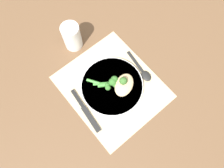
{
  "coord_description": "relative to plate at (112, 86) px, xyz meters",
  "views": [
    {
      "loc": [
        -0.22,
        0.19,
        0.82
      ],
      "look_at": [
        0.0,
        0.0,
        0.03
      ],
      "focal_mm": 35.0,
      "sensor_mm": 36.0,
      "label": 1
    }
  ],
  "objects": [
    {
      "name": "knife",
      "position": [
        -0.01,
        0.14,
        -0.01
      ],
      "size": [
        0.19,
        0.04,
        0.01
      ],
      "rotation": [
        0.0,
        0.0,
        1.47
      ],
      "color": "black",
      "rests_on": "placemat"
    },
    {
      "name": "spoon",
      "position": [
        -0.04,
        -0.14,
        -0.0
      ],
      "size": [
        0.16,
        0.04,
        0.01
      ],
      "rotation": [
        0.0,
        0.0,
        1.43
      ],
      "color": "black",
      "rests_on": "placemat"
    },
    {
      "name": "broccoli_stalk_left",
      "position": [
        -0.01,
        -0.02,
        0.02
      ],
      "size": [
        0.08,
        0.1,
        0.03
      ],
      "rotation": [
        0.0,
        0.0,
        8.89
      ],
      "color": "green",
      "rests_on": "plate"
    },
    {
      "name": "pesto_dollop_primary",
      "position": [
        -0.02,
        -0.04,
        0.04
      ],
      "size": [
        0.03,
        0.03,
        0.03
      ],
      "color": "#3D702D",
      "rests_on": "chicken_fillet"
    },
    {
      "name": "chicken_fillet",
      "position": [
        -0.03,
        -0.03,
        0.02
      ],
      "size": [
        0.1,
        0.12,
        0.03
      ],
      "rotation": [
        0.0,
        0.0,
        5.18
      ],
      "color": "#DBBC89",
      "rests_on": "plate"
    },
    {
      "name": "broccoli_stalk_front",
      "position": [
        0.01,
        -0.01,
        0.02
      ],
      "size": [
        0.07,
        0.09,
        0.03
      ],
      "rotation": [
        0.0,
        0.0,
        8.81
      ],
      "color": "green",
      "rests_on": "plate"
    },
    {
      "name": "broccoli_stalk_right",
      "position": [
        0.02,
        0.03,
        0.01
      ],
      "size": [
        0.1,
        0.06,
        0.02
      ],
      "rotation": [
        0.0,
        0.0,
        8.42
      ],
      "color": "green",
      "rests_on": "plate"
    },
    {
      "name": "plate",
      "position": [
        0.0,
        0.0,
        0.0
      ],
      "size": [
        0.25,
        0.25,
        0.01
      ],
      "color": "white",
      "rests_on": "placemat"
    },
    {
      "name": "placemat",
      "position": [
        0.0,
        0.0,
        -0.01
      ],
      "size": [
        0.39,
        0.34,
        0.0
      ],
      "color": "beige",
      "rests_on": "ground_plane"
    },
    {
      "name": "water_glass",
      "position": [
        0.25,
        -0.0,
        0.05
      ],
      "size": [
        0.07,
        0.07,
        0.12
      ],
      "color": "white",
      "rests_on": "ground_plane"
    },
    {
      "name": "ground_plane",
      "position": [
        0.0,
        0.0,
        -0.01
      ],
      "size": [
        3.0,
        3.0,
        0.0
      ],
      "primitive_type": "plane",
      "color": "brown"
    }
  ]
}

